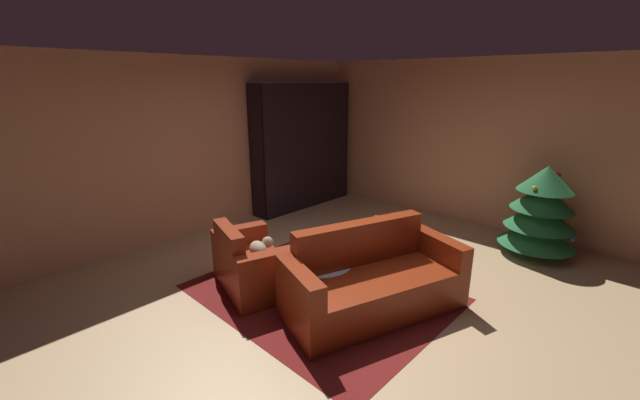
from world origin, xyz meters
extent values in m
plane|color=tan|center=(0.00, 0.00, 0.00)|extent=(7.83, 7.83, 0.00)
cube|color=tan|center=(0.00, 3.29, 1.33)|extent=(5.95, 0.06, 2.67)
cube|color=tan|center=(-2.95, 0.00, 1.33)|extent=(0.06, 6.65, 2.67)
cube|color=maroon|center=(-0.18, -0.16, 0.00)|extent=(2.69, 2.14, 0.01)
cube|color=black|center=(-2.51, 1.99, 1.14)|extent=(0.03, 2.13, 2.27)
cube|color=black|center=(-2.70, 3.05, 1.14)|extent=(0.39, 0.03, 2.27)
cube|color=black|center=(-2.70, 0.94, 1.14)|extent=(0.39, 0.03, 2.27)
cube|color=black|center=(-2.70, 1.99, 0.01)|extent=(0.37, 2.08, 0.03)
cube|color=black|center=(-2.70, 1.99, 0.46)|extent=(0.37, 2.08, 0.03)
cube|color=black|center=(-2.70, 1.99, 0.91)|extent=(0.37, 2.08, 0.02)
cube|color=black|center=(-2.70, 1.99, 1.36)|extent=(0.37, 2.08, 0.02)
cube|color=black|center=(-2.70, 1.99, 1.81)|extent=(0.37, 2.08, 0.02)
cube|color=black|center=(-2.70, 1.99, 2.26)|extent=(0.37, 2.08, 0.03)
cube|color=black|center=(-2.85, 1.99, 1.28)|extent=(0.05, 1.15, 0.72)
cube|color=black|center=(-2.83, 1.99, 1.28)|extent=(0.03, 1.18, 0.75)
cube|color=#824DA5|center=(-2.80, 3.00, 0.15)|extent=(0.18, 0.03, 0.25)
cube|color=#42252A|center=(-2.79, 2.96, 0.17)|extent=(0.19, 0.05, 0.29)
cube|color=#47361D|center=(-2.79, 2.90, 0.20)|extent=(0.19, 0.04, 0.36)
cube|color=orange|center=(-2.75, 2.86, 0.16)|extent=(0.27, 0.03, 0.27)
cube|color=#473D20|center=(-2.78, 2.82, 0.17)|extent=(0.20, 0.05, 0.29)
cube|color=#24733F|center=(-2.77, 2.76, 0.14)|extent=(0.22, 0.04, 0.24)
cube|color=red|center=(-2.75, 2.71, 0.21)|extent=(0.28, 0.04, 0.37)
cube|color=#BD9C9C|center=(-2.79, 3.00, 0.61)|extent=(0.18, 0.04, 0.26)
cube|color=#294789|center=(-2.79, 2.96, 0.60)|extent=(0.20, 0.03, 0.25)
cube|color=#183998|center=(-2.77, 2.92, 0.60)|extent=(0.23, 0.03, 0.26)
cube|color=#B11F2A|center=(-2.78, 2.88, 0.66)|extent=(0.20, 0.04, 0.38)
cube|color=brown|center=(-2.74, 2.84, 0.67)|extent=(0.29, 0.03, 0.38)
cube|color=#216599|center=(-2.79, 2.81, 0.63)|extent=(0.18, 0.04, 0.32)
cube|color=brown|center=(-2.80, 2.98, 2.00)|extent=(0.18, 0.03, 0.36)
cube|color=#BDAD9E|center=(-2.75, 2.94, 2.00)|extent=(0.27, 0.05, 0.34)
cube|color=red|center=(-2.76, 2.89, 2.00)|extent=(0.25, 0.03, 0.35)
cube|color=#BAB285|center=(-2.78, 2.86, 1.99)|extent=(0.22, 0.03, 0.33)
cube|color=#90489F|center=(-2.75, 2.81, 1.98)|extent=(0.28, 0.04, 0.31)
cube|color=maroon|center=(-0.84, -0.60, 0.19)|extent=(0.87, 0.84, 0.38)
cube|color=maroon|center=(-0.92, -0.85, 0.59)|extent=(0.72, 0.35, 0.41)
cube|color=maroon|center=(-0.42, -0.73, 0.30)|extent=(0.36, 0.69, 0.61)
cube|color=maroon|center=(-1.26, -0.47, 0.30)|extent=(0.36, 0.69, 0.61)
ellipsoid|color=gray|center=(-0.81, -0.54, 0.47)|extent=(0.32, 0.25, 0.18)
sphere|color=gray|center=(-0.79, -0.41, 0.52)|extent=(0.13, 0.13, 0.13)
cube|color=maroon|center=(0.46, -0.03, 0.21)|extent=(1.26, 1.71, 0.42)
cube|color=maroon|center=(0.17, 0.07, 0.65)|extent=(0.67, 1.51, 0.46)
cube|color=maroon|center=(0.19, -0.84, 0.34)|extent=(0.81, 0.42, 0.68)
cube|color=maroon|center=(0.74, 0.77, 0.34)|extent=(0.81, 0.42, 0.68)
cylinder|color=black|center=(0.07, -0.24, 0.20)|extent=(0.04, 0.04, 0.41)
cylinder|color=black|center=(-0.23, -0.07, 0.20)|extent=(0.04, 0.04, 0.41)
cylinder|color=black|center=(-0.21, -0.40, 0.20)|extent=(0.04, 0.04, 0.41)
cylinder|color=silver|center=(-0.12, -0.23, 0.42)|extent=(0.70, 0.70, 0.02)
cube|color=red|center=(-0.13, -0.29, 0.44)|extent=(0.18, 0.17, 0.02)
cube|color=#DDBE4B|center=(-0.12, -0.28, 0.46)|extent=(0.16, 0.14, 0.03)
cube|color=red|center=(-0.13, -0.29, 0.48)|extent=(0.19, 0.14, 0.02)
cube|color=red|center=(-0.13, -0.29, 0.50)|extent=(0.17, 0.16, 0.02)
cylinder|color=#541D1A|center=(-0.09, -0.42, 0.52)|extent=(0.07, 0.07, 0.20)
cylinder|color=#541D1A|center=(-0.09, -0.42, 0.65)|extent=(0.03, 0.03, 0.07)
cylinder|color=brown|center=(1.24, 2.65, 0.08)|extent=(0.08, 0.08, 0.15)
cone|color=#226435|center=(1.24, 2.65, 0.32)|extent=(0.98, 0.98, 0.34)
cone|color=#226435|center=(1.24, 2.65, 0.57)|extent=(0.88, 0.88, 0.34)
cone|color=#226435|center=(1.24, 2.65, 0.83)|extent=(0.79, 0.79, 0.34)
cone|color=#226435|center=(1.24, 2.65, 1.08)|extent=(0.70, 0.70, 0.34)
sphere|color=yellow|center=(1.19, 2.37, 1.00)|extent=(0.06, 0.06, 0.06)
sphere|color=red|center=(1.31, 2.92, 1.09)|extent=(0.08, 0.08, 0.08)
sphere|color=yellow|center=(0.99, 2.84, 0.80)|extent=(0.06, 0.06, 0.06)
sphere|color=yellow|center=(1.41, 2.87, 1.00)|extent=(0.07, 0.07, 0.07)
sphere|color=yellow|center=(0.98, 2.95, 0.35)|extent=(0.06, 0.06, 0.06)
sphere|color=blue|center=(1.64, 2.72, 0.31)|extent=(0.07, 0.07, 0.07)
camera|label=1|loc=(2.54, -3.03, 2.33)|focal=22.05mm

